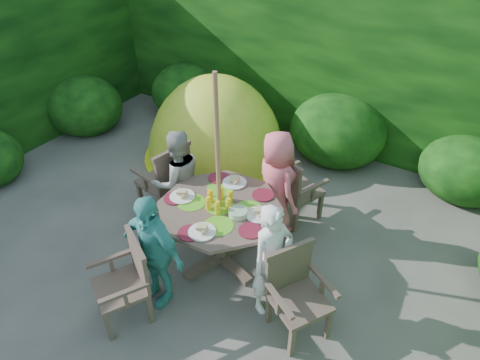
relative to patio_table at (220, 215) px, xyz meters
The scene contains 13 objects.
ground 0.94m from the patio_table, 119.50° to the right, with size 60.00×60.00×0.00m, color #4D4A44.
hedge_enclosure 1.01m from the patio_table, 114.80° to the left, with size 9.00×9.00×2.50m.
patio_table is the anchor object (origin of this frame).
parasol_pole 0.46m from the patio_table, behind, with size 0.04×0.04×2.20m, color #945B3B.
garden_chair_right 1.12m from the patio_table, 18.23° to the right, with size 0.65×0.67×0.85m.
garden_chair_left 1.11m from the patio_table, 160.38° to the left, with size 0.60×0.65×0.95m.
garden_chair_back 1.11m from the patio_table, 71.41° to the left, with size 0.67×0.64×0.90m.
garden_chair_front 1.12m from the patio_table, 108.51° to the right, with size 0.67×0.65×0.86m.
child_right 0.80m from the patio_table, 19.07° to the right, with size 0.45×0.29×1.23m, color white.
child_left 0.80m from the patio_table, 161.07° to the left, with size 0.62×0.48×1.28m, color #A4A59F.
child_back 0.80m from the patio_table, 71.32° to the left, with size 0.65×0.42×1.33m, color #FE697D.
child_front 0.80m from the patio_table, 109.32° to the right, with size 0.75×0.31×1.27m, color #4CB1AE.
dome_tent 2.30m from the patio_table, 125.98° to the left, with size 2.27×2.27×2.50m.
Camera 1 is at (2.30, -2.19, 3.53)m, focal length 32.00 mm.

